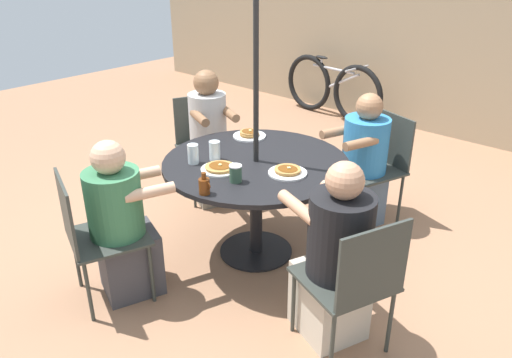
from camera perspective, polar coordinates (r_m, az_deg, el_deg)
ground_plane at (r=3.80m, az=0.00°, el=-8.26°), size 12.00×12.00×0.00m
back_fence at (r=6.25m, az=21.78°, el=12.05°), size 10.00×0.06×1.70m
patio_table at (r=3.48m, az=0.00°, el=0.57°), size 1.29×1.29×0.74m
umbrella_pole at (r=3.30m, az=0.00°, el=8.77°), size 0.04×0.04×2.32m
patio_chair_north at (r=3.23m, az=-18.16°, el=-5.69°), size 0.58×0.58×0.88m
diner_north at (r=3.26m, az=-15.07°, el=-5.29°), size 0.48×0.56×1.07m
patio_chair_east at (r=2.73m, az=11.21°, el=-11.06°), size 0.59×0.59×0.88m
diner_east at (r=2.84m, az=9.01°, el=-9.21°), size 0.60×0.50×1.11m
patio_chair_south at (r=4.17m, az=13.77°, el=2.06°), size 0.58×0.58×0.88m
diner_south at (r=4.06m, az=11.89°, el=1.40°), size 0.48×0.54×1.08m
patio_chair_west at (r=4.51m, az=-6.07°, el=4.50°), size 0.60×0.60×0.88m
diner_west at (r=4.34m, az=-5.33°, el=4.20°), size 0.53×0.47×1.17m
pancake_plate_a at (r=3.25m, az=3.63°, el=0.86°), size 0.25×0.25×0.05m
pancake_plate_b at (r=3.87m, az=-0.76°, el=5.10°), size 0.25×0.25×0.06m
pancake_plate_c at (r=3.30m, az=-4.12°, el=1.26°), size 0.25×0.25×0.04m
syrup_bottle at (r=2.98m, az=-5.92°, el=-0.77°), size 0.09×0.07×0.14m
coffee_cup at (r=3.12m, az=-2.35°, el=0.64°), size 0.08×0.08×0.11m
drinking_glass_a at (r=3.41m, az=-7.20°, el=2.86°), size 0.08×0.08×0.13m
drinking_glass_b at (r=3.45m, az=-4.74°, el=3.25°), size 0.08×0.08×0.13m
bicycle at (r=6.69m, az=8.69°, el=10.24°), size 1.58×0.44×0.77m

